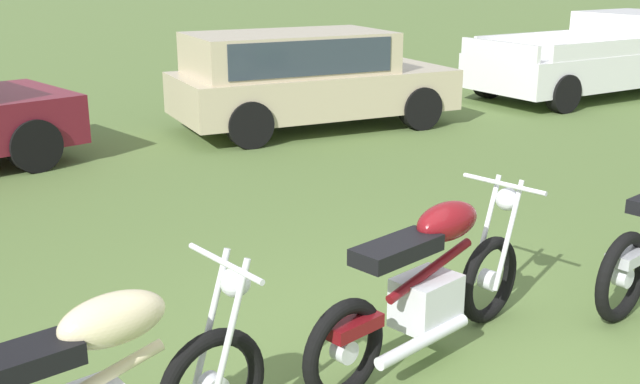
{
  "coord_description": "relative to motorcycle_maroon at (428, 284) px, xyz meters",
  "views": [
    {
      "loc": [
        -2.65,
        -3.18,
        2.43
      ],
      "look_at": [
        -0.12,
        1.33,
        0.86
      ],
      "focal_mm": 43.01,
      "sensor_mm": 36.0,
      "label": 1
    }
  ],
  "objects": [
    {
      "name": "ground_plane",
      "position": [
        -0.09,
        -0.33,
        -0.49
      ],
      "size": [
        120.0,
        120.0,
        0.0
      ],
      "primitive_type": "plane",
      "color": "#567038"
    },
    {
      "name": "motorcycle_maroon",
      "position": [
        0.0,
        0.0,
        0.0
      ],
      "size": [
        2.01,
        0.87,
        1.02
      ],
      "rotation": [
        0.0,
        0.0,
        0.26
      ],
      "color": "black",
      "rests_on": "ground"
    },
    {
      "name": "pickup_truck_white",
      "position": [
        9.08,
        6.43,
        0.26
      ],
      "size": [
        5.4,
        2.18,
        1.49
      ],
      "rotation": [
        0.0,
        0.0,
        0.05
      ],
      "color": "silver",
      "rests_on": "ground"
    },
    {
      "name": "car_beige",
      "position": [
        2.56,
        6.49,
        0.34
      ],
      "size": [
        4.21,
        2.08,
        1.43
      ],
      "rotation": [
        0.0,
        0.0,
        -0.06
      ],
      "color": "#BCAD8C",
      "rests_on": "ground"
    }
  ]
}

